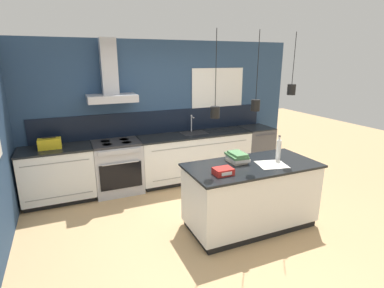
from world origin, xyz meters
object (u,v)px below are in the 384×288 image
at_px(oven_range, 118,167).
at_px(yellow_toolbox, 50,144).
at_px(bottle_on_island, 279,149).
at_px(dishwasher, 255,148).
at_px(book_stack, 237,157).
at_px(red_supply_box, 223,171).

bearing_deg(oven_range, yellow_toolbox, 179.75).
height_order(oven_range, bottle_on_island, bottle_on_island).
height_order(bottle_on_island, yellow_toolbox, bottle_on_island).
relative_size(bottle_on_island, yellow_toolbox, 1.03).
distance_m(oven_range, bottle_on_island, 2.74).
bearing_deg(bottle_on_island, dishwasher, 63.29).
relative_size(bottle_on_island, book_stack, 1.00).
bearing_deg(red_supply_box, bottle_on_island, 10.74).
bearing_deg(dishwasher, yellow_toolbox, 180.00).
bearing_deg(bottle_on_island, oven_range, 136.07).
height_order(dishwasher, red_supply_box, red_supply_box).
bearing_deg(red_supply_box, book_stack, 39.11).
distance_m(bottle_on_island, book_stack, 0.60).
xyz_separation_m(book_stack, yellow_toolbox, (-2.36, 1.72, 0.01)).
relative_size(oven_range, yellow_toolbox, 2.68).
bearing_deg(dishwasher, oven_range, -179.92).
bearing_deg(oven_range, red_supply_box, -65.04).
bearing_deg(yellow_toolbox, red_supply_box, -46.08).
xyz_separation_m(red_supply_box, yellow_toolbox, (-1.97, 2.04, 0.04)).
bearing_deg(book_stack, red_supply_box, -140.89).
xyz_separation_m(book_stack, red_supply_box, (-0.40, -0.32, -0.03)).
distance_m(dishwasher, red_supply_box, 2.84).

